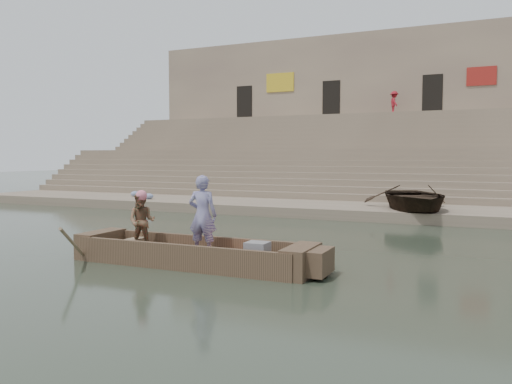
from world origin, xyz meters
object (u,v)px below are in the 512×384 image
Objects in this scene: standing_man at (203,215)px; pedestrian at (394,103)px; main_rowboat at (192,260)px; rowing_man at (142,221)px; television at (257,251)px; beached_rowboat at (413,197)px.

standing_man is 26.10m from pedestrian.
rowing_man reaches higher than main_rowboat.
beached_rowboat is at bearing 79.57° from television.
standing_man is 1.67m from rowing_man.
beached_rowboat is (3.26, 10.22, -0.24)m from standing_man.
standing_man is at bearing 156.19° from pedestrian.
television is at bearing -20.63° from rowing_man.
pedestrian is at bearing 67.94° from rowing_man.
standing_man is 1.13× the size of pedestrian.
main_rowboat is 2.81× the size of standing_man.
pedestrian is (-1.30, 25.74, 5.57)m from television.
standing_man is 3.87× the size of television.
television is at bearing -0.00° from main_rowboat.
pedestrian is at bearing 89.39° from main_rowboat.
main_rowboat is 10.93m from beached_rowboat.
rowing_man is at bearing 177.62° from television.
television is (1.36, -0.11, -0.69)m from standing_man.
pedestrian is (-3.20, 15.41, 5.12)m from beached_rowboat.
standing_man is at bearing 175.56° from television.
standing_man is (0.22, 0.11, 1.00)m from main_rowboat.
rowing_man is at bearing 175.02° from main_rowboat.
standing_man is 1.34× the size of rowing_man.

